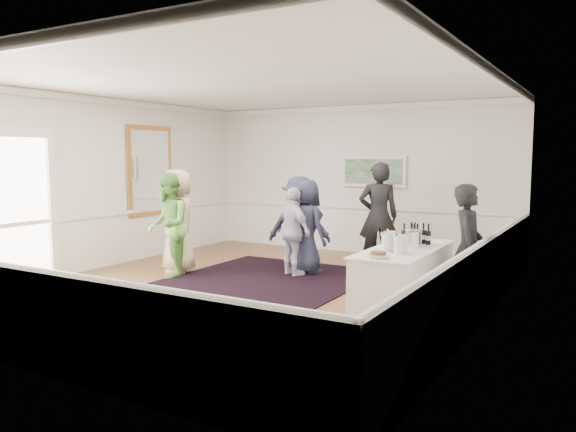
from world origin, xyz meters
The scene contains 23 objects.
floor centered at (0.00, 0.00, 0.00)m, with size 8.00×8.00×0.00m, color brown.
ceiling centered at (0.00, 0.00, 3.20)m, with size 7.00×8.00×0.02m, color white.
wall_left centered at (-3.50, 0.00, 1.60)m, with size 0.02×8.00×3.20m, color white.
wall_right centered at (3.50, 0.00, 1.60)m, with size 0.02×8.00×3.20m, color white.
wall_back centered at (0.00, 4.00, 1.60)m, with size 7.00×0.02×3.20m, color white.
wall_front centered at (0.00, -4.00, 1.60)m, with size 7.00×0.02×3.20m, color white.
wainscoting centered at (0.00, 0.00, 0.50)m, with size 7.00×8.00×1.00m, color white, non-canonical shape.
mirror centered at (-3.45, 1.30, 1.80)m, with size 0.05×1.25×1.85m.
doorway centered at (-3.45, -1.90, 1.42)m, with size 0.10×1.78×2.56m.
landscape_painting centered at (0.40, 3.95, 1.78)m, with size 1.44×0.06×0.66m.
area_rug centered at (-0.17, 0.32, 0.01)m, with size 3.10×4.07×0.02m, color black.
serving_table centered at (2.47, -0.09, 0.44)m, with size 0.82×2.14×0.87m.
bartender centered at (3.20, 0.36, 0.86)m, with size 0.63×0.41×1.73m, color black.
guest_tan centered at (-1.89, 0.36, 0.94)m, with size 0.91×0.60×1.87m, color tan.
guest_green centered at (-1.78, -0.03, 0.91)m, with size 0.88×0.69×1.82m, color #63A642.
guest_lilac centered at (0.03, 1.18, 0.78)m, with size 0.91×0.38×1.56m, color silver.
guest_dark_a centered at (-0.04, 1.50, 0.87)m, with size 1.12×0.65×1.74m, color #1F2235.
guest_dark_b centered at (1.11, 2.44, 1.00)m, with size 0.73×0.48×1.99m, color black.
guest_navy centered at (0.13, 1.47, 0.85)m, with size 0.83×0.54×1.69m, color #1F2235.
wine_bottles centered at (2.48, 0.35, 1.02)m, with size 0.39×0.31×0.31m.
juice_pitchers centered at (2.42, -0.39, 0.99)m, with size 0.38×0.58×0.24m.
ice_bucket centered at (2.53, 0.08, 0.98)m, with size 0.26×0.26×0.24m, color silver.
nut_bowl centered at (2.43, -0.95, 0.90)m, with size 0.26×0.26×0.08m.
Camera 1 is at (4.87, -7.28, 2.08)m, focal length 35.00 mm.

